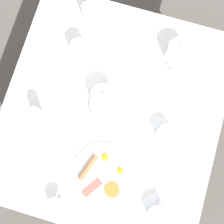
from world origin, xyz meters
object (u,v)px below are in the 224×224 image
object	(u,v)px
teapot_far	(103,99)
teacup_with_saucer_left	(166,134)
teacup_with_saucer_right	(157,214)
salt_grinder	(87,10)
fork_spare	(123,31)
fork_by_plate	(59,28)
water_glass_tall	(80,52)
pepper_grinder	(35,112)
creamer_jug	(55,204)
spoon_for_tea	(44,71)
knife_by_plate	(28,161)
breakfast_plate	(103,174)
teapot_near	(178,53)

from	to	relation	value
teapot_far	teacup_with_saucer_left	world-z (taller)	teapot_far
teacup_with_saucer_left	teacup_with_saucer_right	size ratio (longest dim) A/B	1.00
salt_grinder	teacup_with_saucer_left	bearing A→B (deg)	-131.90
teacup_with_saucer_left	fork_spare	size ratio (longest dim) A/B	0.88
fork_by_plate	teacup_with_saucer_right	bearing A→B (deg)	-135.89
water_glass_tall	pepper_grinder	distance (m)	0.31
teacup_with_saucer_left	creamer_jug	bearing A→B (deg)	138.05
spoon_for_tea	fork_spare	xyz separation A→B (m)	(0.27, -0.28, 0.00)
water_glass_tall	teacup_with_saucer_left	bearing A→B (deg)	-117.63
salt_grinder	knife_by_plate	world-z (taller)	salt_grinder
knife_by_plate	fork_spare	bearing A→B (deg)	-18.20
creamer_jug	salt_grinder	world-z (taller)	salt_grinder
teacup_with_saucer_right	knife_by_plate	distance (m)	0.57
breakfast_plate	fork_by_plate	xyz separation A→B (m)	(0.56, 0.37, -0.01)
teacup_with_saucer_left	fork_by_plate	bearing A→B (deg)	60.26
breakfast_plate	spoon_for_tea	distance (m)	0.51
teacup_with_saucer_left	salt_grinder	world-z (taller)	salt_grinder
teapot_far	teacup_with_saucer_left	distance (m)	0.30
teacup_with_saucer_right	creamer_jug	distance (m)	0.41
salt_grinder	knife_by_plate	xyz separation A→B (m)	(-0.69, 0.05, -0.06)
teacup_with_saucer_right	salt_grinder	world-z (taller)	salt_grinder
teapot_near	fork_by_plate	distance (m)	0.54
teapot_far	salt_grinder	world-z (taller)	teapot_far
teacup_with_saucer_right	water_glass_tall	bearing A→B (deg)	41.88
teacup_with_saucer_left	salt_grinder	xyz separation A→B (m)	(0.42, 0.47, 0.03)
teapot_far	creamer_jug	size ratio (longest dim) A/B	2.33
teapot_near	spoon_for_tea	bearing A→B (deg)	111.17
spoon_for_tea	knife_by_plate	bearing A→B (deg)	-171.37
teacup_with_saucer_left	knife_by_plate	size ratio (longest dim) A/B	0.70
creamer_jug	spoon_for_tea	bearing A→B (deg)	23.58
fork_by_plate	fork_spare	xyz separation A→B (m)	(0.07, -0.28, 0.00)
teapot_near	creamer_jug	world-z (taller)	teapot_near
water_glass_tall	spoon_for_tea	xyz separation A→B (m)	(-0.11, 0.14, -0.06)
teapot_near	teacup_with_saucer_left	world-z (taller)	teapot_near
knife_by_plate	fork_by_plate	bearing A→B (deg)	5.60
water_glass_tall	fork_by_plate	xyz separation A→B (m)	(0.10, 0.13, -0.06)
fork_by_plate	knife_by_plate	distance (m)	0.60
water_glass_tall	spoon_for_tea	bearing A→B (deg)	128.43
pepper_grinder	creamer_jug	bearing A→B (deg)	-150.32
teapot_near	pepper_grinder	xyz separation A→B (m)	(-0.41, 0.50, 0.01)
teapot_far	fork_spare	size ratio (longest dim) A/B	1.09
breakfast_plate	teacup_with_saucer_right	world-z (taller)	teacup_with_saucer_right
fork_spare	teapot_near	bearing A→B (deg)	-100.86
pepper_grinder	salt_grinder	xyz separation A→B (m)	(0.49, -0.07, 0.00)
water_glass_tall	creamer_jug	size ratio (longest dim) A/B	1.50
creamer_jug	spoon_for_tea	xyz separation A→B (m)	(0.51, 0.22, -0.03)
teacup_with_saucer_left	pepper_grinder	world-z (taller)	pepper_grinder
teapot_far	teapot_near	bearing A→B (deg)	-28.76
breakfast_plate	water_glass_tall	bearing A→B (deg)	27.70
pepper_grinder	spoon_for_tea	size ratio (longest dim) A/B	0.73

